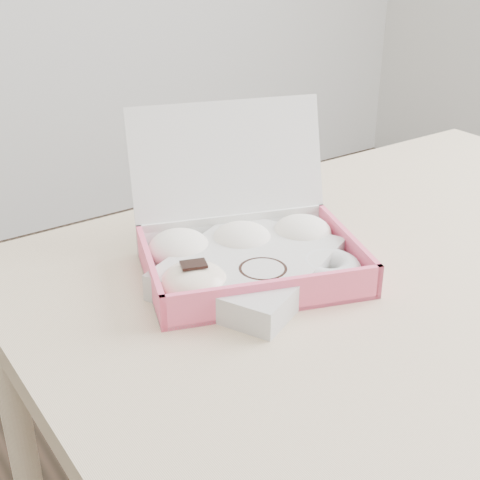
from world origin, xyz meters
TOP-DOWN VIEW (x-y plane):
  - table at (0.00, 0.00)m, footprint 1.20×0.80m
  - donut_box at (-0.24, 0.10)m, footprint 0.38×0.36m
  - newspapers at (-0.25, 0.07)m, footprint 0.31×0.28m

SIDE VIEW (x-z plane):
  - table at x=0.00m, z-range 0.30..1.05m
  - newspapers at x=-0.25m, z-range 0.75..0.79m
  - donut_box at x=-0.24m, z-range 0.68..0.90m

